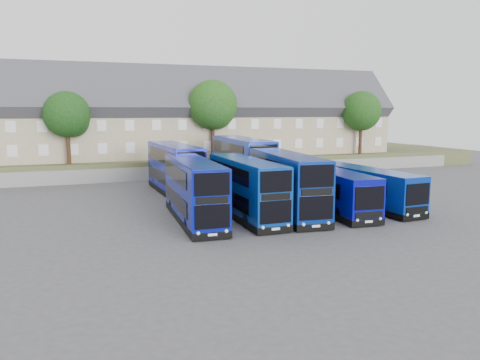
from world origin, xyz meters
name	(u,v)px	position (x,y,z in m)	size (l,w,h in m)	color
ground	(293,226)	(0.00, 0.00, 0.00)	(120.00, 120.00, 0.00)	#45454A
retaining_wall	(200,171)	(0.00, 24.00, 0.75)	(70.00, 0.40, 1.50)	slate
earth_bank	(181,161)	(0.00, 34.00, 1.00)	(80.00, 20.00, 2.00)	#494E2C
terrace_row	(187,119)	(0.00, 30.00, 6.60)	(54.00, 10.40, 11.20)	tan
dd_front_left	(194,192)	(-5.87, 3.54, 2.08)	(2.96, 10.76, 4.23)	#07128A
dd_front_mid	(246,189)	(-2.08, 3.46, 2.04)	(2.41, 10.49, 4.16)	navy
dd_front_right	(286,185)	(1.14, 3.59, 2.19)	(3.62, 11.41, 4.46)	navy
dd_rear_left	(174,170)	(-4.86, 14.85, 2.23)	(3.08, 11.50, 4.53)	#08119D
dd_rear_right	(242,164)	(2.17, 15.94, 2.41)	(3.23, 12.41, 4.90)	#08289B
coach_east_a	(329,190)	(4.86, 3.68, 1.56)	(3.23, 11.76, 3.18)	#070B90
coach_east_b	(365,188)	(8.25, 3.86, 1.51)	(3.13, 11.40, 3.08)	navy
tree_west	(68,116)	(-13.85, 25.10, 7.05)	(4.80, 4.80, 7.65)	#382314
tree_mid	(214,107)	(2.15, 25.60, 8.07)	(5.76, 5.76, 9.18)	#382314
tree_east	(362,112)	(22.15, 25.10, 7.39)	(5.12, 5.12, 8.16)	#382314
tree_far	(369,110)	(28.15, 32.10, 7.73)	(5.44, 5.44, 8.67)	#382314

